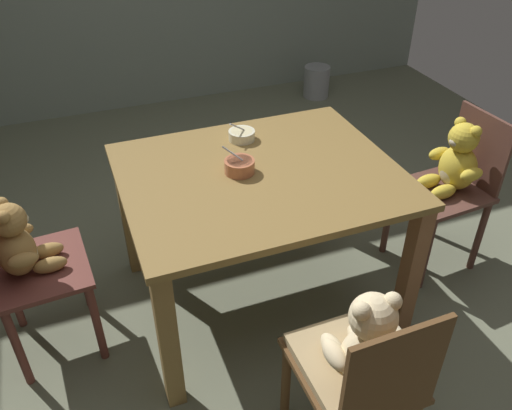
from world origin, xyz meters
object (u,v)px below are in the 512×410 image
at_px(dining_table, 260,196).
at_px(porridge_bowl_cream_far_center, 242,135).
at_px(teddy_chair_near_left, 20,254).
at_px(teddy_chair_near_right, 454,172).
at_px(porridge_bowl_terracotta_center, 240,166).
at_px(metal_pail, 316,82).
at_px(teddy_chair_near_front, 362,360).

height_order(dining_table, porridge_bowl_cream_far_center, porridge_bowl_cream_far_center).
distance_m(teddy_chair_near_left, teddy_chair_near_right, 2.04).
bearing_deg(teddy_chair_near_left, dining_table, -6.82).
relative_size(dining_table, porridge_bowl_terracotta_center, 8.96).
distance_m(dining_table, porridge_bowl_terracotta_center, 0.18).
xyz_separation_m(porridge_bowl_cream_far_center, metal_pail, (1.35, 1.84, -0.63)).
xyz_separation_m(teddy_chair_near_front, porridge_bowl_cream_far_center, (0.03, 1.21, 0.21)).
bearing_deg(teddy_chair_near_right, teddy_chair_near_front, 35.54).
height_order(teddy_chair_near_right, metal_pail, teddy_chair_near_right).
height_order(teddy_chair_near_left, metal_pail, teddy_chair_near_left).
bearing_deg(dining_table, metal_pail, 57.36).
distance_m(porridge_bowl_cream_far_center, metal_pail, 2.37).
bearing_deg(porridge_bowl_terracotta_center, teddy_chair_near_left, 178.73).
bearing_deg(teddy_chair_near_left, teddy_chair_near_right, -7.07).
xyz_separation_m(teddy_chair_near_left, teddy_chair_near_front, (1.02, -0.96, 0.01)).
bearing_deg(teddy_chair_near_front, dining_table, -0.90).
bearing_deg(teddy_chair_near_left, porridge_bowl_cream_far_center, 9.87).
xyz_separation_m(dining_table, porridge_bowl_terracotta_center, (-0.08, 0.03, 0.15)).
distance_m(dining_table, metal_pail, 2.60).
distance_m(teddy_chair_near_right, teddy_chair_near_front, 1.32).
distance_m(dining_table, teddy_chair_near_right, 1.02).
distance_m(teddy_chair_near_front, porridge_bowl_cream_far_center, 1.23).
relative_size(teddy_chair_near_right, teddy_chair_near_front, 0.99).
distance_m(teddy_chair_near_right, porridge_bowl_terracotta_center, 1.13).
height_order(teddy_chair_near_right, porridge_bowl_cream_far_center, porridge_bowl_cream_far_center).
xyz_separation_m(teddy_chair_near_right, porridge_bowl_terracotta_center, (-1.10, 0.09, 0.22)).
relative_size(dining_table, teddy_chair_near_front, 1.40).
bearing_deg(porridge_bowl_terracotta_center, dining_table, -21.29).
relative_size(teddy_chair_near_front, porridge_bowl_cream_far_center, 6.48).
bearing_deg(teddy_chair_near_front, porridge_bowl_cream_far_center, -2.11).
height_order(dining_table, teddy_chair_near_right, teddy_chair_near_right).
xyz_separation_m(porridge_bowl_terracotta_center, metal_pail, (1.46, 2.12, -0.63)).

